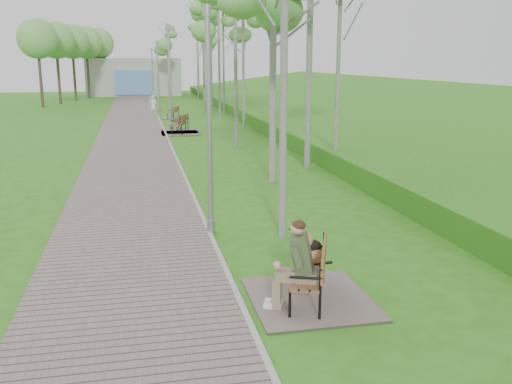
% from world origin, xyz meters
% --- Properties ---
extents(ground, '(120.00, 120.00, 0.00)m').
position_xyz_m(ground, '(0.00, 0.00, 0.00)').
color(ground, '#2F6817').
rests_on(ground, ground).
extents(walkway, '(3.50, 67.00, 0.04)m').
position_xyz_m(walkway, '(-1.75, 21.50, 0.02)').
color(walkway, '#70605B').
rests_on(walkway, ground).
extents(kerb, '(0.10, 67.00, 0.05)m').
position_xyz_m(kerb, '(0.00, 21.50, 0.03)').
color(kerb, '#999993').
rests_on(kerb, ground).
extents(embankment, '(14.00, 70.00, 1.60)m').
position_xyz_m(embankment, '(12.00, 20.00, 0.00)').
color(embankment, '#419324').
rests_on(embankment, ground).
extents(building_north, '(10.00, 5.20, 4.00)m').
position_xyz_m(building_north, '(-1.50, 50.97, 1.99)').
color(building_north, '#9E9E99').
rests_on(building_north, ground).
extents(bench_main, '(1.94, 2.16, 1.69)m').
position_xyz_m(bench_main, '(1.05, -5.85, 0.48)').
color(bench_main, '#70605B').
rests_on(bench_main, ground).
extents(bench_second, '(1.98, 2.20, 1.22)m').
position_xyz_m(bench_second, '(0.73, 16.36, 0.23)').
color(bench_second, '#70605B').
rests_on(bench_second, ground).
extents(bench_third, '(1.93, 2.15, 1.19)m').
position_xyz_m(bench_third, '(0.81, 17.10, 0.22)').
color(bench_third, '#70605B').
rests_on(bench_third, ground).
extents(bench_far, '(1.61, 1.79, 0.99)m').
position_xyz_m(bench_far, '(0.96, 24.62, 0.18)').
color(bench_far, '#70605B').
rests_on(bench_far, ground).
extents(lamp_post_near, '(0.19, 0.19, 5.00)m').
position_xyz_m(lamp_post_near, '(0.05, -1.73, 2.34)').
color(lamp_post_near, gray).
rests_on(lamp_post_near, ground).
extents(lamp_post_second, '(0.22, 0.22, 5.72)m').
position_xyz_m(lamp_post_second, '(0.44, 18.43, 2.67)').
color(lamp_post_second, gray).
rests_on(lamp_post_second, ground).
extents(lamp_post_third, '(0.20, 0.20, 5.20)m').
position_xyz_m(lamp_post_third, '(0.26, 29.97, 2.43)').
color(lamp_post_third, gray).
rests_on(lamp_post_third, ground).
extents(lamp_post_far, '(0.19, 0.19, 4.89)m').
position_xyz_m(lamp_post_far, '(0.25, 42.04, 2.29)').
color(lamp_post_far, gray).
rests_on(lamp_post_far, ground).
extents(pedestrian_near, '(0.57, 0.40, 1.49)m').
position_xyz_m(pedestrian_near, '(-0.30, 26.04, 0.75)').
color(pedestrian_near, silver).
rests_on(pedestrian_near, ground).
extents(birch_front_b, '(2.33, 2.33, 7.24)m').
position_xyz_m(birch_front_b, '(5.30, 4.63, 5.68)').
color(birch_front_b, silver).
rests_on(birch_front_b, ground).
extents(birch_mid_b, '(2.35, 2.35, 8.34)m').
position_xyz_m(birch_mid_b, '(4.55, 18.10, 6.55)').
color(birch_mid_b, silver).
rests_on(birch_mid_b, ground).
extents(birch_mid_c, '(2.48, 2.48, 8.99)m').
position_xyz_m(birch_mid_c, '(3.91, 23.09, 7.06)').
color(birch_mid_c, silver).
rests_on(birch_mid_c, ground).
extents(birch_far_a, '(2.45, 2.45, 8.61)m').
position_xyz_m(birch_far_a, '(4.75, 26.75, 6.76)').
color(birch_far_a, silver).
rests_on(birch_far_a, ground).
extents(birch_far_b, '(2.45, 2.45, 8.74)m').
position_xyz_m(birch_far_b, '(3.82, 30.66, 6.86)').
color(birch_far_b, silver).
rests_on(birch_far_b, ground).
extents(birch_far_c, '(2.44, 2.44, 9.64)m').
position_xyz_m(birch_far_c, '(4.72, 33.04, 7.57)').
color(birch_far_c, silver).
rests_on(birch_far_c, ground).
extents(birch_distant_a, '(2.40, 2.40, 7.68)m').
position_xyz_m(birch_distant_a, '(1.87, 44.82, 6.03)').
color(birch_distant_a, silver).
rests_on(birch_distant_a, ground).
extents(birch_distant_b, '(2.55, 2.55, 8.02)m').
position_xyz_m(birch_distant_b, '(4.91, 44.96, 6.30)').
color(birch_distant_b, silver).
rests_on(birch_distant_b, ground).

